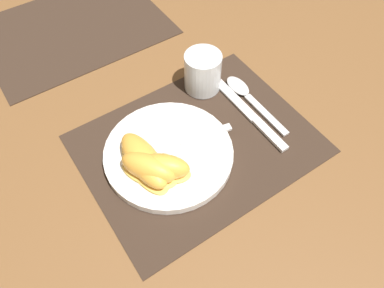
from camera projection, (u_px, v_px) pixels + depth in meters
name	position (u px, v px, depth m)	size (l,w,h in m)	color
ground_plane	(198.00, 144.00, 0.70)	(3.00, 3.00, 0.00)	brown
placemat	(198.00, 144.00, 0.70)	(0.42, 0.32, 0.00)	#38281E
placemat_far	(74.00, 27.00, 0.90)	(0.42, 0.32, 0.00)	#38281E
plate	(169.00, 154.00, 0.68)	(0.23, 0.23, 0.02)	white
juice_glass	(203.00, 74.00, 0.76)	(0.07, 0.07, 0.08)	silver
knife	(250.00, 114.00, 0.74)	(0.02, 0.22, 0.01)	silver
spoon	(245.00, 93.00, 0.77)	(0.03, 0.18, 0.01)	silver
fork	(175.00, 144.00, 0.68)	(0.19, 0.06, 0.00)	silver
citrus_wedge_0	(144.00, 160.00, 0.64)	(0.06, 0.14, 0.04)	#F7C656
citrus_wedge_1	(149.00, 169.00, 0.63)	(0.10, 0.11, 0.05)	#F7C656
citrus_wedge_2	(163.00, 167.00, 0.63)	(0.10, 0.10, 0.05)	#F7C656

